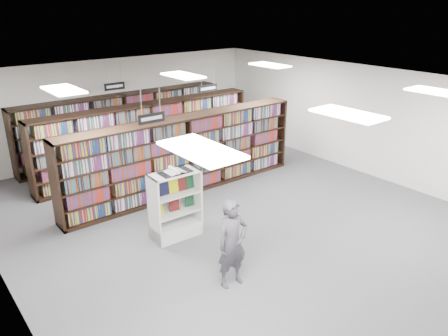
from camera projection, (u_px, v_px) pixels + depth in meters
floor at (233, 217)px, 10.59m from camera, size 12.00×12.00×0.00m
ceiling at (234, 85)px, 9.43m from camera, size 10.00×12.00×0.10m
wall_back at (118, 108)px, 14.41m from camera, size 10.00×0.10×3.20m
wall_right at (364, 120)px, 12.90m from camera, size 0.10×12.00×3.20m
bookshelf_row_near at (186, 155)px, 11.68m from camera, size 7.00×0.60×2.10m
bookshelf_row_mid at (149, 138)px, 13.14m from camera, size 7.00×0.60×2.10m
bookshelf_row_far at (123, 126)px, 14.39m from camera, size 7.00×0.60×2.10m
aisle_sign_left at (151, 117)px, 9.54m from camera, size 0.65×0.02×0.80m
aisle_sign_right at (208, 88)px, 12.74m from camera, size 0.65×0.02×0.80m
aisle_sign_center at (115, 86)px, 13.05m from camera, size 0.65×0.02×0.80m
troffer_front_left at (201, 150)px, 5.52m from camera, size 0.60×1.20×0.04m
troffer_front_center at (348, 114)px, 7.25m from camera, size 0.60×1.20×0.04m
troffer_front_right at (438, 92)px, 8.98m from camera, size 0.60×1.20×0.04m
troffer_back_left at (63, 90)px, 9.18m from camera, size 0.60×1.20×0.04m
troffer_back_center at (183, 76)px, 10.91m from camera, size 0.60×1.20×0.04m
troffer_back_right at (270, 65)px, 12.65m from camera, size 0.60×1.20×0.04m
endcap_display at (175, 215)px, 9.61m from camera, size 1.11×0.58×1.52m
open_book at (175, 171)px, 9.22m from camera, size 0.69×0.41×0.13m
shopper at (232, 243)px, 7.83m from camera, size 0.65×0.45×1.69m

